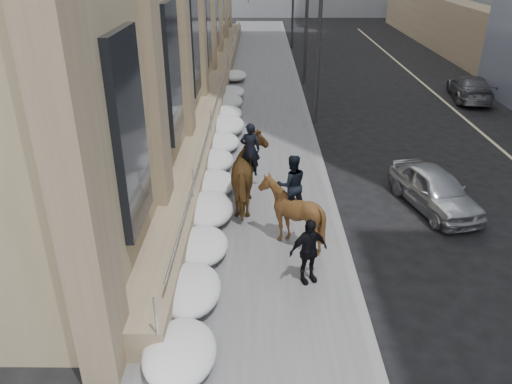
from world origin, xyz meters
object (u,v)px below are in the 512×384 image
mounted_horse_right (291,208)px  car_grey (470,88)px  mounted_horse_left (251,173)px  pedestrian (308,251)px  car_silver (435,189)px

mounted_horse_right → car_grey: bearing=-136.4°
mounted_horse_left → pedestrian: (1.50, -4.04, -0.30)m
mounted_horse_left → car_grey: mounted_horse_left is taller
pedestrian → car_silver: bearing=19.9°
pedestrian → mounted_horse_left: bearing=87.1°
mounted_horse_right → car_grey: size_ratio=0.57×
mounted_horse_right → car_grey: 18.82m
pedestrian → car_grey: bearing=35.3°
mounted_horse_right → pedestrian: bearing=89.0°
car_grey → car_silver: bearing=74.8°
car_grey → pedestrian: bearing=68.2°
mounted_horse_left → pedestrian: 4.32m
mounted_horse_left → car_silver: 6.03m
mounted_horse_right → car_grey: (10.87, 15.36, -0.54)m
pedestrian → car_grey: size_ratio=0.38×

